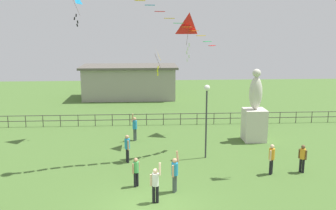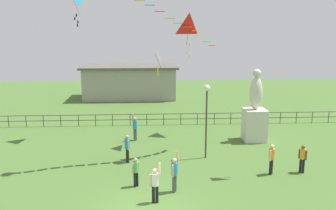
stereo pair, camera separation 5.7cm
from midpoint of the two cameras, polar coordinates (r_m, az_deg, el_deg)
name	(u,v)px [view 2 (the right image)]	position (r m, az deg, el deg)	size (l,w,h in m)	color
ground_plane	(150,207)	(16.94, -2.70, -15.45)	(80.00, 80.00, 0.00)	#476B2D
statue_monument	(255,116)	(26.28, 13.32, -1.72)	(1.49, 1.49, 5.04)	beige
lamppost	(207,105)	(21.92, 6.06, -0.07)	(0.36, 0.36, 4.49)	#38383D
person_0	(175,172)	(17.89, 1.11, -10.34)	(0.40, 0.48, 2.01)	#3F4C47
person_1	(272,157)	(20.71, 15.79, -7.78)	(0.35, 0.42, 1.68)	black
person_2	(155,183)	(16.88, -1.91, -11.92)	(0.50, 0.30, 1.92)	black
person_3	(136,170)	(18.58, -4.91, -10.00)	(0.36, 0.33, 1.50)	black
person_4	(127,147)	(21.78, -6.23, -6.42)	(0.31, 0.49, 1.67)	black
person_5	(135,127)	(25.84, -5.06, -3.38)	(0.40, 0.46, 1.97)	#3F4C47
person_7	(303,157)	(21.48, 20.14, -7.54)	(0.36, 0.36, 1.57)	black
kite_1	(189,26)	(21.74, 3.40, 12.15)	(1.09, 0.82, 2.80)	red
kite_6	(155,54)	(23.90, -1.92, 7.82)	(0.55, 0.97, 1.89)	yellow
waterfront_railing	(145,118)	(29.92, -3.51, -1.97)	(36.02, 0.06, 0.95)	#4C4742
pavilion_building	(130,82)	(41.52, -5.86, 3.61)	(10.54, 5.37, 3.64)	gray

